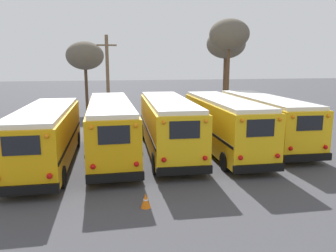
% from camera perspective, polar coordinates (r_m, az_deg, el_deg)
% --- Properties ---
extents(ground_plane, '(160.00, 160.00, 0.00)m').
position_cam_1_polar(ground_plane, '(19.26, -0.08, -4.49)').
color(ground_plane, '#424247').
extents(school_bus_0, '(2.70, 9.65, 2.93)m').
position_cam_1_polar(school_bus_0, '(17.60, -20.42, -1.34)').
color(school_bus_0, '#E5A00C').
rests_on(school_bus_0, ground).
extents(school_bus_1, '(2.48, 10.66, 3.07)m').
position_cam_1_polar(school_bus_1, '(18.49, -9.94, 0.02)').
color(school_bus_1, '#E5A00C').
rests_on(school_bus_1, ground).
extents(school_bus_2, '(2.94, 10.09, 3.11)m').
position_cam_1_polar(school_bus_2, '(18.76, -0.01, 0.42)').
color(school_bus_2, yellow).
rests_on(school_bus_2, ground).
extents(school_bus_3, '(2.66, 9.88, 3.11)m').
position_cam_1_polar(school_bus_3, '(19.35, 9.61, 0.55)').
color(school_bus_3, yellow).
rests_on(school_bus_3, ground).
extents(school_bus_4, '(2.98, 10.72, 2.99)m').
position_cam_1_polar(school_bus_4, '(21.99, 16.17, 1.37)').
color(school_bus_4, yellow).
rests_on(school_bus_4, ground).
extents(utility_pole, '(1.80, 0.30, 7.60)m').
position_cam_1_polar(utility_pole, '(30.89, -10.47, 8.57)').
color(utility_pole, brown).
rests_on(utility_pole, ground).
extents(bare_tree_0, '(4.14, 4.14, 8.66)m').
position_cam_1_polar(bare_tree_0, '(36.47, 10.06, 13.81)').
color(bare_tree_0, brown).
rests_on(bare_tree_0, ground).
extents(bare_tree_1, '(3.67, 3.67, 9.08)m').
position_cam_1_polar(bare_tree_1, '(31.62, 10.62, 15.35)').
color(bare_tree_1, brown).
rests_on(bare_tree_1, ground).
extents(bare_tree_2, '(3.94, 3.94, 7.34)m').
position_cam_1_polar(bare_tree_2, '(36.33, -14.26, 11.74)').
color(bare_tree_2, '#473323').
rests_on(bare_tree_2, ground).
extents(traffic_cone, '(0.36, 0.36, 0.54)m').
position_cam_1_polar(traffic_cone, '(12.08, -3.91, -12.79)').
color(traffic_cone, orange).
rests_on(traffic_cone, ground).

